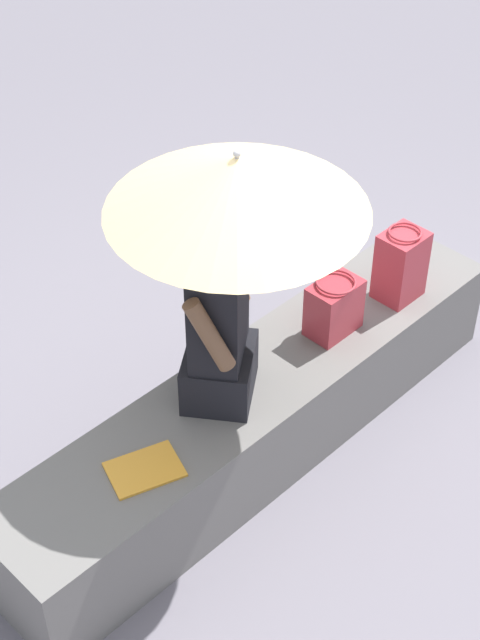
# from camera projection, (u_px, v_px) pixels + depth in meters

# --- Properties ---
(ground_plane) EXTENTS (14.00, 14.00, 0.00)m
(ground_plane) POSITION_uv_depth(u_px,v_px,m) (258.00, 449.00, 4.46)
(ground_plane) COLOR slate
(stone_bench) EXTENTS (2.68, 0.52, 0.47)m
(stone_bench) POSITION_uv_depth(u_px,v_px,m) (259.00, 413.00, 4.31)
(stone_bench) COLOR slate
(stone_bench) RESTS_ON ground
(person_seated) EXTENTS (0.50, 0.44, 0.90)m
(person_seated) POSITION_uv_depth(u_px,v_px,m) (219.00, 321.00, 3.84)
(person_seated) COLOR black
(person_seated) RESTS_ON stone_bench
(parasol) EXTENTS (0.99, 0.99, 1.14)m
(parasol) POSITION_uv_depth(u_px,v_px,m) (237.00, 184.00, 3.47)
(parasol) COLOR #B7B7BC
(parasol) RESTS_ON stone_bench
(handbag_black) EXTENTS (0.20, 0.17, 0.37)m
(handbag_black) POSITION_uv_depth(u_px,v_px,m) (401.00, 265.00, 4.47)
(handbag_black) COLOR #B2333D
(handbag_black) RESTS_ON stone_bench
(tote_bag_canvas) EXTENTS (0.24, 0.18, 0.28)m
(tote_bag_canvas) POSITION_uv_depth(u_px,v_px,m) (334.00, 307.00, 4.30)
(tote_bag_canvas) COLOR #B2333D
(tote_bag_canvas) RESTS_ON stone_bench
(magazine) EXTENTS (0.33, 0.28, 0.01)m
(magazine) POSITION_uv_depth(u_px,v_px,m) (145.00, 469.00, 3.75)
(magazine) COLOR gold
(magazine) RESTS_ON stone_bench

